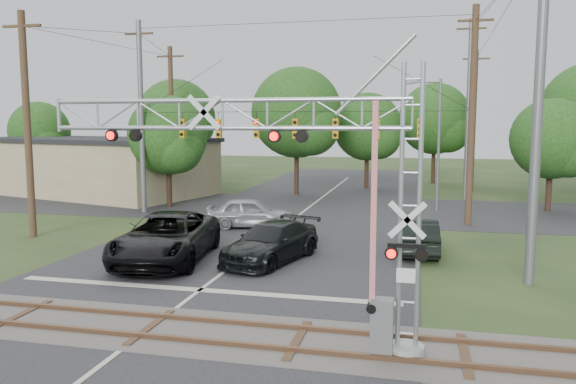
% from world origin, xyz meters
% --- Properties ---
extents(ground, '(160.00, 160.00, 0.00)m').
position_xyz_m(ground, '(0.00, 0.00, 0.00)').
color(ground, '#283C1B').
rests_on(ground, ground).
extents(road_main, '(14.00, 90.00, 0.02)m').
position_xyz_m(road_main, '(0.00, 10.00, 0.01)').
color(road_main, '#252427').
rests_on(road_main, ground).
extents(road_cross, '(90.00, 12.00, 0.02)m').
position_xyz_m(road_cross, '(0.00, 24.00, 0.01)').
color(road_cross, '#252427').
rests_on(road_cross, ground).
extents(railroad_track, '(90.00, 3.20, 0.17)m').
position_xyz_m(railroad_track, '(0.00, 2.00, 0.03)').
color(railroad_track, '#524F47').
rests_on(railroad_track, ground).
extents(crossing_gantry, '(9.39, 0.86, 6.76)m').
position_xyz_m(crossing_gantry, '(3.89, 1.64, 4.14)').
color(crossing_gantry, gray).
rests_on(crossing_gantry, ground).
extents(traffic_signal_span, '(19.34, 0.36, 11.50)m').
position_xyz_m(traffic_signal_span, '(0.88, 20.00, 5.63)').
color(traffic_signal_span, slate).
rests_on(traffic_signal_span, ground).
extents(pickup_black, '(4.03, 7.14, 1.88)m').
position_xyz_m(pickup_black, '(-2.81, 8.97, 0.94)').
color(pickup_black, black).
rests_on(pickup_black, ground).
extents(car_dark, '(3.51, 5.64, 1.53)m').
position_xyz_m(car_dark, '(1.25, 9.85, 0.76)').
color(car_dark, black).
rests_on(car_dark, ground).
extents(sedan_silver, '(4.88, 2.77, 1.57)m').
position_xyz_m(sedan_silver, '(-1.66, 16.64, 0.78)').
color(sedan_silver, '#96979C').
rests_on(sedan_silver, ground).
extents(suv_dark, '(1.77, 4.52, 1.47)m').
position_xyz_m(suv_dark, '(6.89, 12.71, 0.73)').
color(suv_dark, black).
rests_on(suv_dark, ground).
extents(commercial_building, '(20.40, 14.24, 4.32)m').
position_xyz_m(commercial_building, '(-17.92, 27.85, 2.17)').
color(commercial_building, tan).
rests_on(commercial_building, ground).
extents(streetlight, '(2.16, 0.22, 8.08)m').
position_xyz_m(streetlight, '(7.83, 24.19, 4.52)').
color(streetlight, slate).
rests_on(streetlight, ground).
extents(utility_poles, '(24.17, 26.88, 12.65)m').
position_xyz_m(utility_poles, '(2.47, 22.75, 5.83)').
color(utility_poles, '#3E2B1D').
rests_on(utility_poles, ground).
extents(treeline, '(52.94, 24.68, 9.77)m').
position_xyz_m(treeline, '(2.51, 33.60, 5.63)').
color(treeline, '#332117').
rests_on(treeline, ground).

